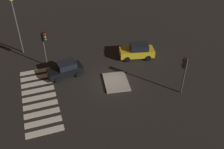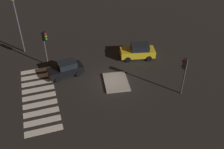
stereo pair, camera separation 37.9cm
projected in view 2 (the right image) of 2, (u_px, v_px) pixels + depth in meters
The scene contains 8 objects.
ground_plane at pixel (112, 82), 26.65m from camera, with size 80.00×80.00×0.00m, color black.
traffic_island at pixel (116, 82), 26.54m from camera, with size 3.62×2.94×0.18m.
car_yellow at pixel (138, 51), 30.09m from camera, with size 2.57×4.32×1.78m.
car_black at pixel (66, 69), 27.22m from camera, with size 2.20×3.91×1.63m.
traffic_light_south at pixel (45, 41), 27.37m from camera, with size 0.54×0.53×4.22m.
traffic_light_north at pixel (184, 68), 23.45m from camera, with size 0.54×0.53×3.97m.
street_lamp at pixel (16, 15), 28.90m from camera, with size 0.56×0.56×7.05m.
crosswalk_near at pixel (39, 96), 24.78m from camera, with size 9.90×3.20×0.02m.
Camera 2 is at (20.08, -6.48, 16.30)m, focal length 40.67 mm.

